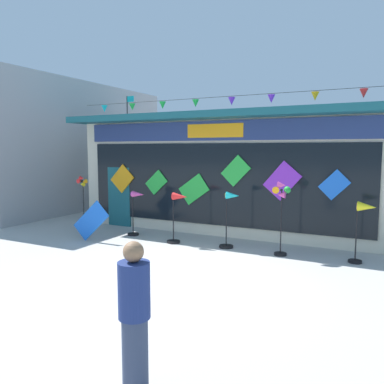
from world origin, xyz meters
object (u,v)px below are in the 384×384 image
Objects in this scene: wind_spinner_far_left at (83,203)px; wind_spinner_left at (136,208)px; display_kite_on_ground at (91,221)px; wind_spinner_right at (281,205)px; person_near_camera at (135,318)px; wind_spinner_center_right at (230,215)px; wind_spinner_far_right at (364,219)px; wind_spinner_center_left at (178,210)px; kite_shop_building at (239,171)px.

wind_spinner_far_left is 1.90m from wind_spinner_left.
wind_spinner_left is at bearing 55.87° from display_kite_on_ground.
person_near_camera is (0.02, -6.14, -0.42)m from wind_spinner_right.
wind_spinner_far_left reaches higher than display_kite_on_ground.
person_near_camera reaches higher than wind_spinner_center_right.
wind_spinner_far_left reaches higher than wind_spinner_center_right.
wind_spinner_far_left reaches higher than wind_spinner_far_right.
wind_spinner_right is (6.33, 0.02, 0.37)m from wind_spinner_far_left.
wind_spinner_far_right reaches higher than wind_spinner_center_left.
kite_shop_building reaches higher than wind_spinner_right.
wind_spinner_center_left is at bearing -178.79° from wind_spinner_right.
wind_spinner_center_left is at bearing -173.24° from wind_spinner_center_right.
wind_spinner_far_left is at bearing 179.37° from wind_spinner_center_left.
wind_spinner_right is at bearing 1.21° from wind_spinner_center_left.
wind_spinner_right is (2.85, 0.06, 0.33)m from wind_spinner_center_left.
kite_shop_building reaches higher than wind_spinner_left.
person_near_camera is at bearing -76.01° from kite_shop_building.
wind_spinner_center_right is 1.41× the size of display_kite_on_ground.
person_near_camera is (2.88, -6.08, -0.09)m from wind_spinner_center_left.
wind_spinner_center_left is 0.99× the size of wind_spinner_far_right.
wind_spinner_center_left is 2.87m from wind_spinner_right.
kite_shop_building is 3.41m from wind_spinner_center_right.
wind_spinner_center_left is (1.59, -0.27, 0.09)m from wind_spinner_left.
display_kite_on_ground is (-5.21, -0.92, -0.69)m from wind_spinner_right.
wind_spinner_left is (-2.13, -3.03, -1.01)m from kite_shop_building.
kite_shop_building is 5.59× the size of wind_spinner_right.
wind_spinner_center_left is 0.78× the size of wind_spinner_right.
wind_spinner_right is 5.34m from display_kite_on_ground.
kite_shop_building is 3.84m from wind_spinner_left.
wind_spinner_far_left is at bearing -140.91° from kite_shop_building.
kite_shop_building is at bearing 106.61° from wind_spinner_center_right.
wind_spinner_far_left is 1.47m from display_kite_on_ground.
wind_spinner_far_left is (-4.02, -3.26, -0.97)m from kite_shop_building.
kite_shop_building is 7.55× the size of wind_spinner_left.
kite_shop_building is at bearing 55.18° from display_kite_on_ground.
wind_spinner_far_right is at bearing 1.48° from wind_spinner_far_left.
wind_spinner_far_left is at bearing -179.80° from wind_spinner_right.
wind_spinner_center_left is 0.85× the size of person_near_camera.
kite_shop_building is 5.24m from display_kite_on_ground.
wind_spinner_left is 3.07m from wind_spinner_center_right.
wind_spinner_right is at bearing -4.72° from wind_spinner_center_right.
wind_spinner_center_left is at bearing -99.29° from kite_shop_building.
wind_spinner_far_left is at bearing 141.18° from display_kite_on_ground.
wind_spinner_left is 0.74× the size of wind_spinner_right.
wind_spinner_left is 1.62m from wind_spinner_center_left.
person_near_camera is (2.34, -9.38, -1.01)m from kite_shop_building.
display_kite_on_ground is at bearing -124.13° from wind_spinner_left.
wind_spinner_far_left is 6.35m from wind_spinner_right.
person_near_camera is at bearing -64.66° from wind_spinner_center_left.
wind_spinner_left is 6.30m from wind_spinner_far_right.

